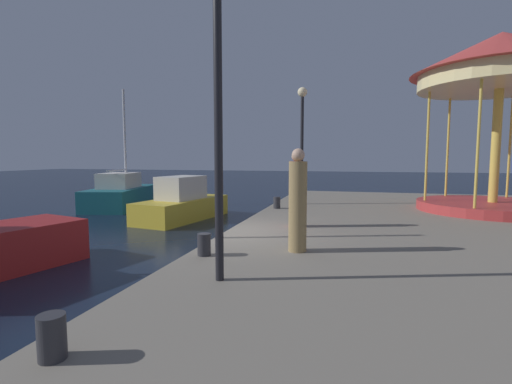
# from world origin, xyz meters

# --- Properties ---
(ground_plane) EXTENTS (120.00, 120.00, 0.00)m
(ground_plane) POSITION_xyz_m (0.00, 0.00, 0.00)
(ground_plane) COLOR black
(sailboat_teal) EXTENTS (3.18, 5.40, 6.07)m
(sailboat_teal) POSITION_xyz_m (-8.54, 8.12, 0.69)
(sailboat_teal) COLOR #19606B
(sailboat_teal) RESTS_ON ground
(motorboat_yellow) EXTENTS (2.50, 4.70, 1.79)m
(motorboat_yellow) POSITION_xyz_m (-3.87, 5.55, 0.66)
(motorboat_yellow) COLOR gold
(motorboat_yellow) RESTS_ON ground
(carousel) EXTENTS (5.39, 5.39, 5.69)m
(carousel) POSITION_xyz_m (7.35, 5.34, 5.09)
(carousel) COLOR #B23333
(carousel) RESTS_ON quay_dock
(lamp_post_near_edge) EXTENTS (0.36, 0.36, 4.33)m
(lamp_post_near_edge) POSITION_xyz_m (1.10, -3.38, 3.76)
(lamp_post_near_edge) COLOR black
(lamp_post_near_edge) RESTS_ON quay_dock
(lamp_post_mid_promenade) EXTENTS (0.36, 0.36, 4.34)m
(lamp_post_mid_promenade) POSITION_xyz_m (1.03, 5.63, 3.76)
(lamp_post_mid_promenade) COLOR black
(lamp_post_mid_promenade) RESTS_ON quay_dock
(bollard_center) EXTENTS (0.24, 0.24, 0.40)m
(bollard_center) POSITION_xyz_m (0.38, 4.18, 1.00)
(bollard_center) COLOR #2D2D33
(bollard_center) RESTS_ON quay_dock
(bollard_north) EXTENTS (0.24, 0.24, 0.40)m
(bollard_north) POSITION_xyz_m (0.36, -2.18, 1.00)
(bollard_north) COLOR #2D2D33
(bollard_north) RESTS_ON quay_dock
(bollard_south) EXTENTS (0.24, 0.24, 0.40)m
(bollard_south) POSITION_xyz_m (0.42, -5.73, 1.00)
(bollard_south) COLOR #2D2D33
(bollard_south) RESTS_ON quay_dock
(person_near_carousel) EXTENTS (0.34, 0.34, 1.93)m
(person_near_carousel) POSITION_xyz_m (1.94, -1.45, 1.71)
(person_near_carousel) COLOR #937A4C
(person_near_carousel) RESTS_ON quay_dock
(person_mid_promenade) EXTENTS (0.34, 0.34, 1.91)m
(person_mid_promenade) POSITION_xyz_m (1.53, 1.01, 1.70)
(person_mid_promenade) COLOR #B23833
(person_mid_promenade) RESTS_ON quay_dock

